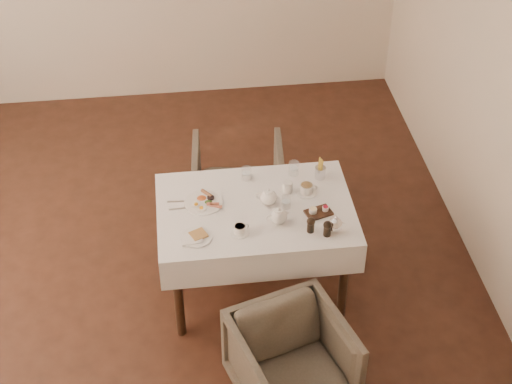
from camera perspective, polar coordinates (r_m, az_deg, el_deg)
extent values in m
plane|color=black|center=(5.73, -6.51, -6.09)|extent=(5.00, 5.00, 0.00)
plane|color=beige|center=(5.25, 17.74, 7.54)|extent=(0.00, 5.00, 5.00)
cube|color=black|center=(5.11, -0.04, -1.46)|extent=(1.20, 0.80, 0.04)
cube|color=silver|center=(5.17, -0.04, -2.16)|extent=(1.28, 0.88, 0.23)
cylinder|color=black|center=(5.59, -5.97, -2.53)|extent=(0.06, 0.06, 0.70)
cylinder|color=black|center=(5.68, 4.96, -1.65)|extent=(0.06, 0.06, 0.70)
cylinder|color=black|center=(5.10, -5.66, -7.57)|extent=(0.06, 0.06, 0.70)
cylinder|color=black|center=(5.20, 6.38, -6.51)|extent=(0.06, 0.06, 0.70)
imported|color=#494135|center=(4.79, 2.62, -12.28)|extent=(0.81, 0.82, 0.60)
imported|color=#494135|center=(5.98, -1.31, 0.57)|extent=(0.73, 0.75, 0.63)
cylinder|color=white|center=(5.13, -3.84, -0.78)|extent=(0.25, 0.25, 0.01)
ellipsoid|color=#CD5C24|center=(5.16, -3.98, -0.39)|extent=(0.06, 0.06, 0.02)
cylinder|color=brown|center=(5.18, -3.61, -0.09)|extent=(0.08, 0.09, 0.02)
cylinder|color=black|center=(5.15, -3.32, -0.42)|extent=(0.05, 0.05, 0.01)
cube|color=#9A3524|center=(5.10, -3.05, -0.95)|extent=(0.09, 0.06, 0.01)
ellipsoid|color=#264C19|center=(5.12, -3.49, -0.71)|extent=(0.05, 0.04, 0.02)
cylinder|color=white|center=(4.88, -4.32, -3.30)|extent=(0.19, 0.19, 0.01)
cube|color=olive|center=(4.88, -4.21, -3.10)|extent=(0.13, 0.12, 0.01)
cube|color=silver|center=(4.86, -4.69, -3.45)|extent=(0.14, 0.11, 0.02)
cylinder|color=white|center=(5.20, 2.31, 0.38)|extent=(0.08, 0.08, 0.08)
cylinder|color=white|center=(4.91, -1.17, -2.96)|extent=(0.12, 0.12, 0.01)
cylinder|color=white|center=(4.89, -1.17, -2.70)|extent=(0.10, 0.10, 0.05)
cylinder|color=#A6834B|center=(4.87, -1.18, -2.50)|extent=(0.07, 0.07, 0.00)
cylinder|color=white|center=(5.22, 3.68, -0.02)|extent=(0.14, 0.14, 0.01)
cylinder|color=white|center=(5.20, 3.70, 0.27)|extent=(0.10, 0.10, 0.06)
cylinder|color=#A6834B|center=(5.18, 3.71, 0.51)|extent=(0.08, 0.08, 0.00)
cylinder|color=silver|center=(5.30, -0.70, 1.36)|extent=(0.08, 0.08, 0.09)
cylinder|color=silver|center=(5.07, 2.20, -0.72)|extent=(0.08, 0.08, 0.09)
cylinder|color=silver|center=(5.35, 2.77, 1.74)|extent=(0.08, 0.08, 0.10)
cube|color=black|center=(5.06, 4.57, -1.50)|extent=(0.19, 0.16, 0.01)
cylinder|color=white|center=(5.04, 4.17, -1.35)|extent=(0.05, 0.05, 0.03)
cylinder|color=maroon|center=(5.06, 5.08, -1.21)|extent=(0.04, 0.04, 0.03)
cylinder|color=silver|center=(5.33, 4.69, 1.42)|extent=(0.07, 0.07, 0.09)
cube|color=silver|center=(5.16, -5.39, -0.68)|extent=(0.20, 0.03, 0.00)
cube|color=silver|center=(5.10, -5.33, -1.20)|extent=(0.19, 0.02, 0.00)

